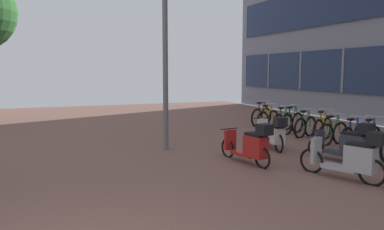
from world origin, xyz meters
name	(u,v)px	position (x,y,z in m)	size (l,w,h in m)	color
bicycle_rack_01	(370,141)	(7.73, 3.51, 0.35)	(1.30, 0.60, 1.01)	black
bicycle_rack_02	(353,137)	(7.84, 4.18, 0.33)	(1.28, 0.48, 0.93)	black
bicycle_rack_03	(333,133)	(7.76, 4.86, 0.33)	(1.30, 0.48, 0.94)	black
bicycle_rack_04	(323,129)	(7.97, 5.53, 0.35)	(1.26, 0.67, 1.00)	black
bicycle_rack_05	(305,127)	(7.86, 6.21, 0.33)	(1.22, 0.53, 0.94)	black
bicycle_rack_06	(292,123)	(7.85, 6.88, 0.36)	(1.35, 0.59, 1.02)	black
bicycle_rack_07	(283,121)	(7.96, 7.56, 0.33)	(1.20, 0.58, 0.92)	black
bicycle_rack_08	(268,119)	(7.78, 8.24, 0.33)	(1.27, 0.55, 0.95)	black
bicycle_rack_09	(261,117)	(7.93, 8.91, 0.35)	(1.28, 0.62, 1.01)	black
scooter_near	(273,133)	(5.78, 4.98, 0.43)	(0.70, 1.83, 0.96)	black
scooter_mid	(251,145)	(4.35, 3.74, 0.45)	(0.63, 1.74, 1.01)	black
scooter_far	(348,144)	(6.51, 3.03, 0.44)	(0.72, 1.66, 1.00)	black
scooter_extra	(352,157)	(5.48, 1.90, 0.47)	(0.86, 1.69, 1.04)	black
lamp_post	(165,13)	(3.05, 6.01, 3.64)	(0.20, 0.52, 6.62)	slate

